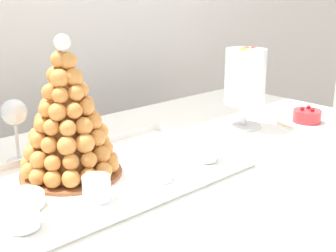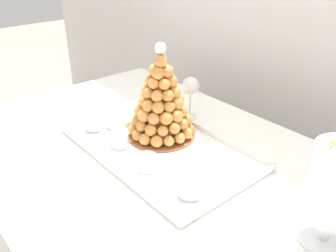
# 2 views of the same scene
# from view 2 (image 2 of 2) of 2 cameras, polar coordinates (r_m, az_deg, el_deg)

# --- Properties ---
(buffet_table) EXTENTS (1.72, 0.98, 0.78)m
(buffet_table) POSITION_cam_2_polar(r_m,az_deg,el_deg) (1.15, 1.68, -11.46)
(buffet_table) COLOR brown
(buffet_table) RESTS_ON ground_plane
(serving_tray) EXTENTS (0.66, 0.39, 0.02)m
(serving_tray) POSITION_cam_2_polar(r_m,az_deg,el_deg) (1.19, -1.59, -3.40)
(serving_tray) COLOR white
(serving_tray) RESTS_ON buffet_table
(croquembouche) EXTENTS (0.24, 0.24, 0.33)m
(croquembouche) POSITION_cam_2_polar(r_m,az_deg,el_deg) (1.20, -1.06, 3.95)
(croquembouche) COLOR brown
(croquembouche) RESTS_ON serving_tray
(dessert_cup_left) EXTENTS (0.06, 0.06, 0.06)m
(dessert_cup_left) POSITION_cam_2_polar(r_m,az_deg,el_deg) (1.32, -11.65, 0.64)
(dessert_cup_left) COLOR silver
(dessert_cup_left) RESTS_ON serving_tray
(dessert_cup_mid_left) EXTENTS (0.06, 0.06, 0.05)m
(dessert_cup_mid_left) POSITION_cam_2_polar(r_m,az_deg,el_deg) (1.19, -7.62, -2.20)
(dessert_cup_mid_left) COLOR silver
(dessert_cup_mid_left) RESTS_ON serving_tray
(dessert_cup_centre) EXTENTS (0.06, 0.06, 0.05)m
(dessert_cup_centre) POSITION_cam_2_polar(r_m,az_deg,el_deg) (1.07, -3.34, -5.90)
(dessert_cup_centre) COLOR silver
(dessert_cup_centre) RESTS_ON serving_tray
(dessert_cup_mid_right) EXTENTS (0.06, 0.06, 0.06)m
(dessert_cup_mid_right) POSITION_cam_2_polar(r_m,az_deg,el_deg) (0.97, 3.49, -9.57)
(dessert_cup_mid_right) COLOR silver
(dessert_cup_mid_right) RESTS_ON serving_tray
(creme_brulee_ramekin) EXTENTS (0.09, 0.09, 0.03)m
(creme_brulee_ramekin) POSITION_cam_2_polar(r_m,az_deg,el_deg) (1.33, -7.78, 0.65)
(creme_brulee_ramekin) COLOR white
(creme_brulee_ramekin) RESTS_ON serving_tray
(wine_glass) EXTENTS (0.07, 0.07, 0.17)m
(wine_glass) POSITION_cam_2_polar(r_m,az_deg,el_deg) (1.35, 3.61, 6.09)
(wine_glass) COLOR silver
(wine_glass) RESTS_ON buffet_table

